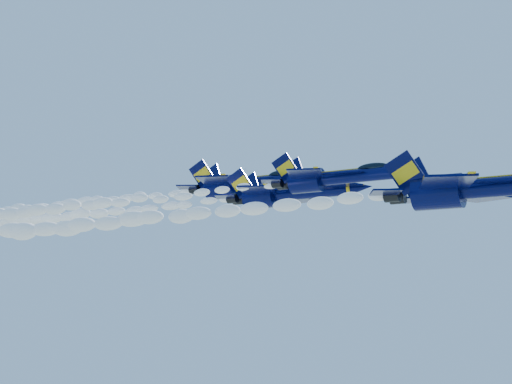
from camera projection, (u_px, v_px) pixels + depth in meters
The scene contains 8 objects.
jet_lead at pixel (484, 187), 50.55m from camera, with size 16.60×13.62×6.17m.
smoke_trail_jet_lead at pixel (159, 218), 65.18m from camera, with size 44.20×1.85×1.66m, color white.
jet_second at pixel (335, 177), 68.73m from camera, with size 15.13×12.41×5.62m.
smoke_trail_jet_second at pixel (111, 203), 83.05m from camera, with size 44.20×1.69×1.52m, color white.
jet_third at pixel (289, 193), 77.70m from camera, with size 17.14×14.06×6.37m.
smoke_trail_jet_third at pixel (89, 214), 92.45m from camera, with size 44.20×1.91×1.72m, color white.
jet_fourth at pixel (248, 184), 90.18m from camera, with size 19.41×15.92×7.21m.
smoke_trail_jet_fourth at pixel (73, 204), 105.41m from camera, with size 44.20×2.16×1.95m, color white.
Camera 1 is at (31.18, -65.68, 141.64)m, focal length 50.00 mm.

